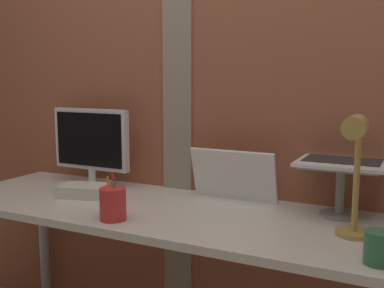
{
  "coord_description": "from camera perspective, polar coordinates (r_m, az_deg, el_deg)",
  "views": [
    {
      "loc": [
        0.8,
        -1.47,
        1.28
      ],
      "look_at": [
        -0.04,
        0.2,
        1.0
      ],
      "focal_mm": 43.81,
      "sensor_mm": 36.0,
      "label": 1
    }
  ],
  "objects": [
    {
      "name": "coffee_mug",
      "position": [
        1.43,
        21.91,
        -11.65
      ],
      "size": [
        0.12,
        0.08,
        0.09
      ],
      "color": "#33724C",
      "rests_on": "desk"
    },
    {
      "name": "desk_lamp",
      "position": [
        1.55,
        19.25,
        -2.21
      ],
      "size": [
        0.12,
        0.2,
        0.4
      ],
      "color": "tan",
      "rests_on": "desk"
    },
    {
      "name": "paper_clutter_stack",
      "position": [
        2.11,
        -13.13,
        -5.54
      ],
      "size": [
        0.23,
        0.19,
        0.05
      ],
      "primitive_type": "cube",
      "rotation": [
        0.0,
        0.0,
        0.3
      ],
      "color": "silver",
      "rests_on": "desk"
    },
    {
      "name": "laptop_stand",
      "position": [
        1.83,
        17.62,
        -4.36
      ],
      "size": [
        0.28,
        0.22,
        0.2
      ],
      "color": "gray",
      "rests_on": "desk"
    },
    {
      "name": "monitor",
      "position": [
        2.29,
        -12.18,
        0.11
      ],
      "size": [
        0.41,
        0.18,
        0.37
      ],
      "color": "white",
      "rests_on": "desk"
    },
    {
      "name": "brick_wall_back",
      "position": [
        2.1,
        4.45,
        6.79
      ],
      "size": [
        3.35,
        0.16,
        2.44
      ],
      "color": "#9E563D",
      "rests_on": "ground_plane"
    },
    {
      "name": "pen_cup",
      "position": [
        1.74,
        -9.61,
        -7.19
      ],
      "size": [
        0.1,
        0.1,
        0.17
      ],
      "color": "red",
      "rests_on": "desk"
    },
    {
      "name": "laptop",
      "position": [
        1.88,
        18.12,
        -0.5
      ],
      "size": [
        0.31,
        0.32,
        0.21
      ],
      "color": "white",
      "rests_on": "laptop_stand"
    },
    {
      "name": "desk",
      "position": [
        1.88,
        -1.39,
        -10.21
      ],
      "size": [
        2.09,
        0.64,
        0.75
      ],
      "color": "silver",
      "rests_on": "ground_plane"
    },
    {
      "name": "whiteboard_panel",
      "position": [
        1.98,
        5.06,
        -3.83
      ],
      "size": [
        0.37,
        0.08,
        0.22
      ],
      "primitive_type": "cube",
      "rotation": [
        0.28,
        0.0,
        0.0
      ],
      "color": "white",
      "rests_on": "desk"
    }
  ]
}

